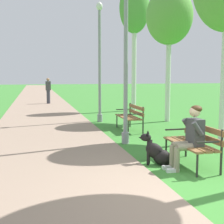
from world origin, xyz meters
name	(u,v)px	position (x,y,z in m)	size (l,w,h in m)	color
ground_plane	(200,196)	(0.00, 0.00, 0.00)	(120.00, 120.00, 0.00)	#3D8433
paved_path	(39,96)	(-2.06, 24.00, 0.02)	(3.44, 60.00, 0.04)	gray
park_bench_near	(194,141)	(0.70, 1.52, 0.51)	(0.55, 1.50, 0.85)	olive
park_bench_mid	(131,115)	(0.68, 5.74, 0.51)	(0.55, 1.50, 0.85)	olive
person_seated_on_near_bench	(190,135)	(0.49, 1.31, 0.68)	(0.74, 0.49, 1.25)	gray
dog_black	(157,152)	(0.00, 1.74, 0.26)	(0.78, 0.48, 0.71)	black
lamp_post_near	(126,54)	(-0.06, 3.85, 2.36)	(0.24, 0.24, 4.57)	gray
lamp_post_mid	(100,61)	(0.07, 7.88, 2.36)	(0.24, 0.24, 4.56)	gray
birch_tree_third	(169,17)	(2.69, 7.38, 4.03)	(1.76, 1.90, 5.16)	silver
birch_tree_fourth	(134,10)	(2.56, 11.35, 5.03)	(1.52, 1.30, 6.42)	silver
pedestrian_distant	(48,91)	(-1.56, 16.12, 0.84)	(0.32, 0.22, 1.65)	#383842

